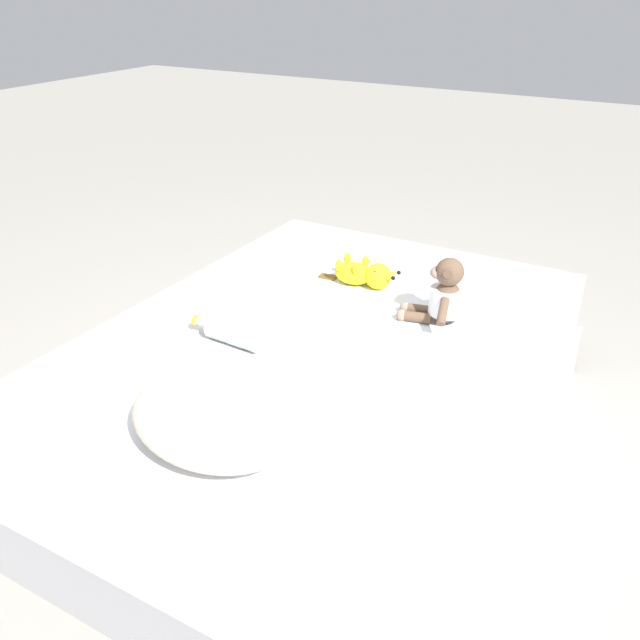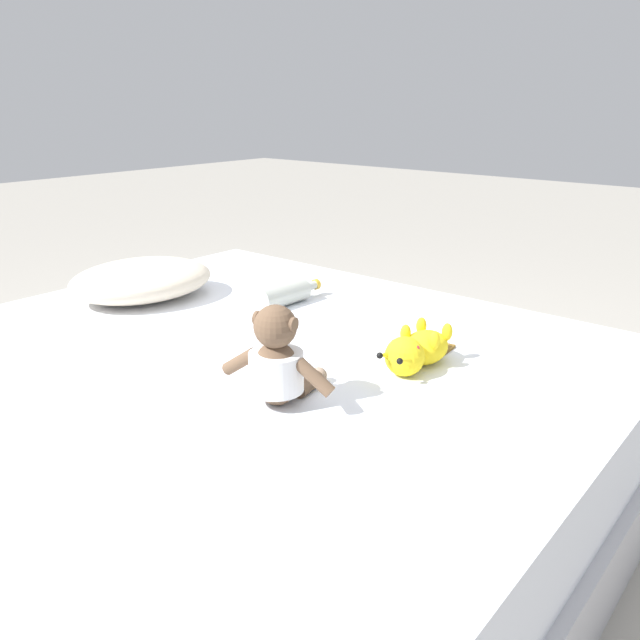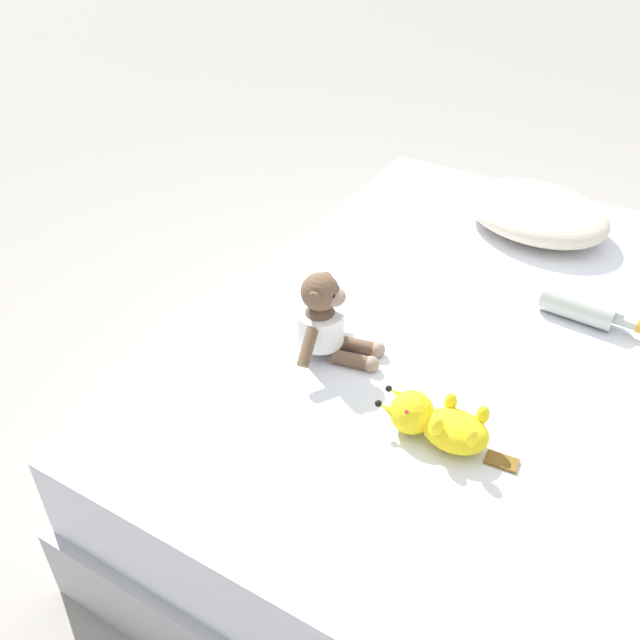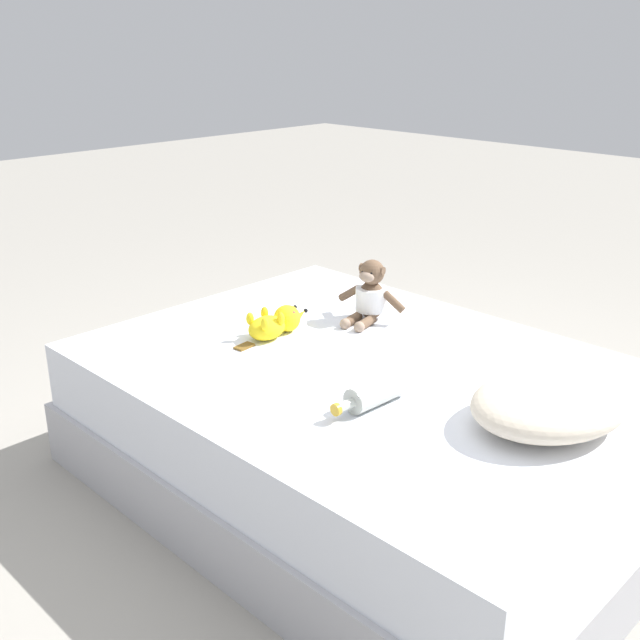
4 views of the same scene
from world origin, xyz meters
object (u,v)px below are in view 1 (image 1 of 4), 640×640
at_px(plush_yellow_creature, 330,402).
at_px(nightstand, 161,595).
at_px(bed, 441,457).
at_px(plush_monkey, 318,321).
at_px(bedside_lamp, 142,459).
at_px(glass_bottle, 545,359).

height_order(plush_yellow_creature, nightstand, plush_yellow_creature).
relative_size(bed, plush_monkey, 7.26).
bearing_deg(bedside_lamp, glass_bottle, 170.63).
distance_m(plush_yellow_creature, glass_bottle, 0.90).
relative_size(glass_bottle, nightstand, 0.62).
distance_m(plush_monkey, plush_yellow_creature, 0.55).
distance_m(plush_monkey, glass_bottle, 0.91).
bearing_deg(plush_monkey, bedside_lamp, 25.31).
distance_m(bed, bedside_lamp, 1.18).
height_order(glass_bottle, nightstand, glass_bottle).
bearing_deg(bed, plush_monkey, -87.65).
bearing_deg(bedside_lamp, bed, 171.83).
bearing_deg(plush_yellow_creature, plush_monkey, -127.48).
xyz_separation_m(plush_monkey, glass_bottle, (-0.51, 0.76, -0.06)).
bearing_deg(plush_yellow_creature, glass_bottle, 159.32).
bearing_deg(bed, glass_bottle, 167.97).
xyz_separation_m(bed, nightstand, (1.08, -0.16, -0.03)).
bearing_deg(plush_monkey, nightstand, 25.31).
height_order(bed, plush_monkey, plush_monkey).
distance_m(bed, nightstand, 1.09).
relative_size(plush_monkey, plush_yellow_creature, 0.89).
height_order(bed, bedside_lamp, bedside_lamp).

